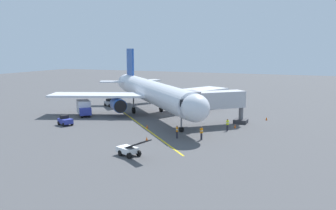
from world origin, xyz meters
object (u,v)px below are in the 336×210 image
belt_loader_near_nose (129,149)px  safety_cone_wing_starboard (235,126)px  airplane (152,92)px  safety_cone_nose_left (147,139)px  box_truck_rear_apron (84,108)px  ground_crew_wing_walker (228,125)px  tug_portside (65,121)px  jet_bridge (209,101)px  ground_crew_loader (201,133)px  safety_cone_wing_port (266,119)px  tug_starboard_side (110,103)px  safety_cone_nose_right (147,126)px  ground_crew_marshaller (177,132)px

belt_loader_near_nose → safety_cone_wing_starboard: size_ratio=8.54×
airplane → safety_cone_nose_left: 18.34m
airplane → box_truck_rear_apron: airplane is taller
ground_crew_wing_walker → box_truck_rear_apron: 25.74m
tug_portside → safety_cone_nose_left: (-15.65, 3.68, -0.43)m
jet_bridge → tug_portside: size_ratio=3.57×
box_truck_rear_apron → safety_cone_wing_starboard: box_truck_rear_apron is taller
ground_crew_loader → box_truck_rear_apron: 25.20m
jet_bridge → safety_cone_wing_port: (-7.49, -7.74, -3.49)m
tug_portside → safety_cone_wing_starboard: 25.56m
ground_crew_wing_walker → tug_starboard_side: size_ratio=0.63×
tug_portside → safety_cone_nose_right: (-12.42, -2.92, -0.43)m
tug_starboard_side → safety_cone_wing_starboard: bearing=159.9°
safety_cone_nose_left → safety_cone_wing_port: bearing=-121.3°
ground_crew_loader → safety_cone_nose_left: size_ratio=3.11×
safety_cone_nose_left → safety_cone_wing_starboard: same height
jet_bridge → safety_cone_wing_starboard: size_ratio=17.64×
safety_cone_nose_right → safety_cone_wing_starboard: same height
safety_cone_wing_starboard → tug_starboard_side: bearing=-20.1°
tug_starboard_side → safety_cone_wing_starboard: size_ratio=4.94×
tug_starboard_side → ground_crew_loader: bearing=143.4°
belt_loader_near_nose → safety_cone_wing_starboard: (-7.42, -18.45, -0.44)m
ground_crew_wing_walker → belt_loader_near_nose: size_ratio=0.36×
tug_starboard_side → safety_cone_nose_left: (-19.23, 22.07, -0.43)m
tug_portside → tug_starboard_side: 18.74m
airplane → belt_loader_near_nose: 24.70m
ground_crew_wing_walker → tug_starboard_side: ground_crew_wing_walker is taller
tug_starboard_side → safety_cone_nose_left: 29.27m
safety_cone_nose_right → tug_portside: bearing=13.2°
jet_bridge → safety_cone_nose_right: jet_bridge is taller
ground_crew_marshaller → box_truck_rear_apron: (20.73, -8.51, 0.50)m
airplane → safety_cone_nose_left: (-7.17, 16.47, -3.73)m
ground_crew_loader → belt_loader_near_nose: (5.04, 9.81, -0.17)m
ground_crew_loader → safety_cone_nose_right: ground_crew_loader is taller
safety_cone_nose_right → tug_starboard_side: bearing=-44.1°
box_truck_rear_apron → safety_cone_wing_starboard: 26.30m
airplane → tug_portside: (8.48, 12.79, -3.30)m
airplane → tug_portside: size_ratio=12.29×
jet_bridge → box_truck_rear_apron: bearing=1.6°
belt_loader_near_nose → safety_cone_nose_left: (1.13, -6.57, -0.44)m
safety_cone_nose_left → safety_cone_wing_port: (-11.93, -19.60, 0.00)m
safety_cone_nose_right → safety_cone_wing_starboard: 12.92m
airplane → safety_cone_wing_port: size_ratio=60.68×
airplane → ground_crew_loader: 19.04m
ground_crew_loader → safety_cone_wing_port: (-5.77, -16.35, -0.61)m
airplane → jet_bridge: bearing=158.4°
ground_crew_marshaller → belt_loader_near_nose: (1.88, 9.31, -0.17)m
safety_cone_wing_starboard → safety_cone_nose_left: bearing=54.3°
jet_bridge → safety_cone_nose_left: size_ratio=17.64×
tug_starboard_side → safety_cone_nose_right: 22.25m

